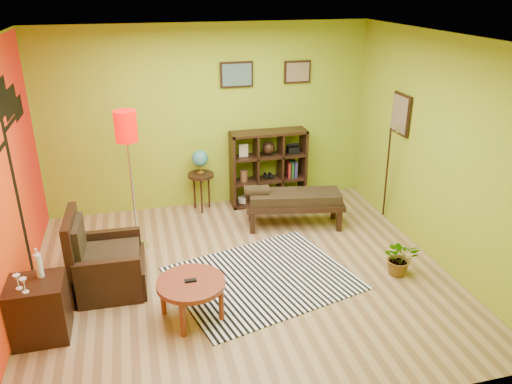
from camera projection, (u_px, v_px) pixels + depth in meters
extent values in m
plane|color=#A78155|center=(242.00, 276.00, 6.13)|extent=(5.00, 5.00, 0.00)
cube|color=#90AA1F|center=(208.00, 119.00, 7.58)|extent=(5.00, 0.04, 2.80)
cube|color=#90AA1F|center=(308.00, 275.00, 3.57)|extent=(5.00, 0.04, 2.80)
cube|color=#90AA1F|center=(438.00, 151.00, 6.14)|extent=(0.04, 4.50, 2.80)
cube|color=white|center=(238.00, 39.00, 5.03)|extent=(5.00, 4.50, 0.04)
cube|color=#F13E0B|center=(0.00, 190.00, 5.02)|extent=(0.01, 4.45, 2.75)
cube|color=black|center=(18.00, 200.00, 5.65)|extent=(0.01, 0.14, 2.10)
cube|color=black|center=(10.00, 102.00, 5.74)|extent=(0.01, 0.70, 0.32)
cube|color=black|center=(18.00, 108.00, 6.12)|extent=(0.01, 0.50, 0.26)
cube|color=black|center=(237.00, 75.00, 7.40)|extent=(0.50, 0.03, 0.38)
cube|color=slate|center=(237.00, 75.00, 7.38)|extent=(0.44, 0.01, 0.32)
cube|color=black|center=(297.00, 72.00, 7.62)|extent=(0.42, 0.03, 0.34)
cube|color=#8D7857|center=(298.00, 72.00, 7.59)|extent=(0.36, 0.01, 0.28)
cube|color=black|center=(401.00, 114.00, 6.84)|extent=(0.03, 0.44, 0.56)
cube|color=#8D7857|center=(400.00, 114.00, 6.83)|extent=(0.01, 0.38, 0.50)
cylinder|color=black|center=(387.00, 174.00, 7.15)|extent=(0.23, 0.34, 1.46)
cone|color=silver|center=(398.00, 127.00, 6.73)|extent=(0.08, 0.09, 0.16)
cube|color=white|center=(263.00, 278.00, 6.06)|extent=(2.41, 2.12, 0.01)
cylinder|color=maroon|center=(191.00, 283.00, 5.22)|extent=(0.73, 0.73, 0.05)
cylinder|color=maroon|center=(200.00, 284.00, 5.60)|extent=(0.06, 0.06, 0.39)
cylinder|color=maroon|center=(163.00, 298.00, 5.36)|extent=(0.06, 0.06, 0.39)
cylinder|color=maroon|center=(221.00, 304.00, 5.26)|extent=(0.06, 0.06, 0.39)
cylinder|color=maroon|center=(183.00, 320.00, 5.02)|extent=(0.06, 0.06, 0.39)
cube|color=black|center=(191.00, 280.00, 5.21)|extent=(0.12, 0.05, 0.02)
cube|color=black|center=(112.00, 274.00, 5.83)|extent=(0.81, 0.79, 0.36)
cube|color=black|center=(74.00, 255.00, 5.63)|extent=(0.11, 0.77, 0.98)
cube|color=black|center=(109.00, 284.00, 5.46)|extent=(0.71, 0.11, 0.57)
cube|color=black|center=(112.00, 251.00, 6.11)|extent=(0.71, 0.11, 0.57)
cube|color=tan|center=(112.00, 256.00, 5.74)|extent=(0.64, 0.62, 0.12)
cube|color=tan|center=(79.00, 240.00, 5.57)|extent=(0.10, 0.57, 0.44)
cube|color=black|center=(40.00, 309.00, 4.98)|extent=(0.54, 0.49, 0.63)
cylinder|color=white|center=(39.00, 266.00, 4.91)|extent=(0.07, 0.07, 0.25)
cylinder|color=white|center=(36.00, 252.00, 4.85)|extent=(0.02, 0.02, 0.07)
cylinder|color=white|center=(19.00, 288.00, 4.76)|extent=(0.06, 0.06, 0.01)
cylinder|color=white|center=(18.00, 284.00, 4.74)|extent=(0.01, 0.01, 0.09)
cone|color=white|center=(17.00, 278.00, 4.71)|extent=(0.07, 0.07, 0.06)
cylinder|color=white|center=(26.00, 292.00, 4.70)|extent=(0.06, 0.06, 0.01)
cylinder|color=white|center=(25.00, 288.00, 4.68)|extent=(0.01, 0.01, 0.09)
cone|color=white|center=(23.00, 281.00, 4.65)|extent=(0.07, 0.07, 0.06)
cylinder|color=silver|center=(138.00, 247.00, 6.75)|extent=(0.29, 0.29, 0.03)
cylinder|color=silver|center=(132.00, 188.00, 6.41)|extent=(0.03, 0.03, 1.76)
cylinder|color=#D10500|center=(126.00, 126.00, 6.09)|extent=(0.27, 0.27, 0.38)
cylinder|color=black|center=(201.00, 175.00, 7.66)|extent=(0.40, 0.40, 0.04)
cylinder|color=black|center=(209.00, 191.00, 7.85)|extent=(0.03, 0.03, 0.56)
cylinder|color=black|center=(194.00, 192.00, 7.83)|extent=(0.03, 0.03, 0.56)
cylinder|color=black|center=(202.00, 196.00, 7.66)|extent=(0.03, 0.03, 0.56)
cylinder|color=gold|center=(201.00, 173.00, 7.64)|extent=(0.10, 0.10, 0.02)
cylinder|color=gold|center=(201.00, 169.00, 7.62)|extent=(0.02, 0.02, 0.10)
sphere|color=#2469AE|center=(200.00, 158.00, 7.55)|extent=(0.25, 0.25, 0.25)
cube|color=black|center=(232.00, 171.00, 7.77)|extent=(0.04, 0.35, 1.20)
cube|color=black|center=(303.00, 165.00, 8.03)|extent=(0.04, 0.35, 1.20)
cube|color=black|center=(268.00, 201.00, 8.13)|extent=(1.20, 0.35, 0.04)
cube|color=black|center=(269.00, 132.00, 7.68)|extent=(1.20, 0.35, 0.04)
cube|color=black|center=(256.00, 169.00, 7.86)|extent=(0.03, 0.33, 1.12)
cube|color=black|center=(280.00, 167.00, 7.95)|extent=(0.03, 0.33, 1.12)
cube|color=black|center=(268.00, 179.00, 7.98)|extent=(1.12, 0.33, 0.03)
cube|color=black|center=(268.00, 156.00, 7.83)|extent=(1.12, 0.33, 0.03)
cylinder|color=#C5B195|center=(244.00, 200.00, 8.01)|extent=(0.20, 0.20, 0.07)
sphere|color=black|center=(268.00, 148.00, 7.77)|extent=(0.20, 0.20, 0.20)
cube|color=black|center=(293.00, 150.00, 7.89)|extent=(0.18, 0.15, 0.10)
cylinder|color=black|center=(266.00, 176.00, 7.95)|extent=(0.06, 0.12, 0.06)
cylinder|color=black|center=(271.00, 175.00, 7.96)|extent=(0.06, 0.12, 0.06)
ellipsoid|color=#384C26|center=(291.00, 194.00, 8.19)|extent=(0.18, 0.18, 0.09)
cylinder|color=brown|center=(244.00, 176.00, 7.85)|extent=(0.12, 0.12, 0.18)
cube|color=#C5B195|center=(243.00, 151.00, 7.69)|extent=(0.14, 0.03, 0.20)
cube|color=maroon|center=(288.00, 170.00, 8.00)|extent=(0.04, 0.18, 0.26)
cube|color=#1E4C1E|center=(291.00, 169.00, 8.01)|extent=(0.04, 0.18, 0.26)
cube|color=navy|center=(295.00, 169.00, 8.03)|extent=(0.04, 0.18, 0.26)
cube|color=black|center=(295.00, 204.00, 7.23)|extent=(1.48, 0.76, 0.08)
cube|color=tan|center=(295.00, 197.00, 7.19)|extent=(1.37, 0.69, 0.14)
cylinder|color=tan|center=(257.00, 191.00, 7.12)|extent=(0.38, 0.25, 0.18)
cube|color=black|center=(333.00, 209.00, 7.53)|extent=(0.08, 0.08, 0.31)
cube|color=black|center=(251.00, 211.00, 7.47)|extent=(0.08, 0.08, 0.31)
cube|color=black|center=(339.00, 221.00, 7.16)|extent=(0.08, 0.08, 0.31)
cube|color=black|center=(252.00, 223.00, 7.10)|extent=(0.08, 0.08, 0.31)
imported|color=#26661E|center=(400.00, 261.00, 6.09)|extent=(0.55, 0.58, 0.36)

